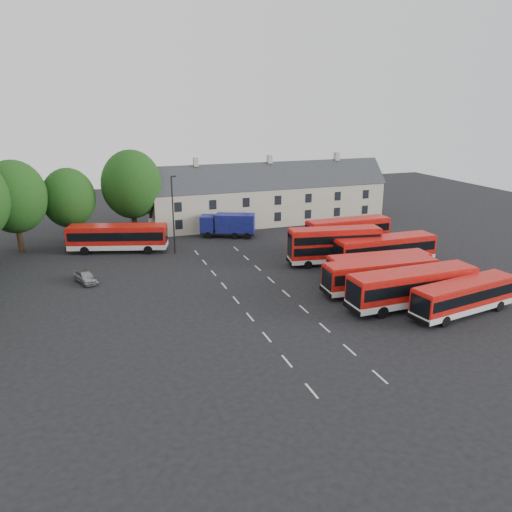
# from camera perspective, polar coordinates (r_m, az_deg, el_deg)

# --- Properties ---
(ground) EXTENTS (140.00, 140.00, 0.00)m
(ground) POSITION_cam_1_polar(r_m,az_deg,el_deg) (44.31, -1.53, -5.98)
(ground) COLOR black
(ground) RESTS_ON ground
(lane_markings) EXTENTS (5.15, 33.80, 0.01)m
(lane_markings) POSITION_cam_1_polar(r_m,az_deg,el_deg) (46.81, 0.63, -4.67)
(lane_markings) COLOR beige
(lane_markings) RESTS_ON ground
(treeline) EXTENTS (29.92, 32.59, 12.01)m
(treeline) POSITION_cam_1_polar(r_m,az_deg,el_deg) (59.67, -27.22, 4.91)
(treeline) COLOR black
(treeline) RESTS_ON ground
(terrace_houses) EXTENTS (35.70, 7.13, 10.06)m
(terrace_houses) POSITION_cam_1_polar(r_m,az_deg,el_deg) (74.93, 1.52, 6.76)
(terrace_houses) COLOR beige
(terrace_houses) RESTS_ON ground
(bus_row_a) EXTENTS (10.69, 3.98, 2.95)m
(bus_row_a) POSITION_cam_1_polar(r_m,az_deg,el_deg) (46.02, 22.73, -4.10)
(bus_row_a) COLOR silver
(bus_row_a) RESTS_ON ground
(bus_row_b) EXTENTS (12.03, 2.97, 3.39)m
(bus_row_b) POSITION_cam_1_polar(r_m,az_deg,el_deg) (45.97, 17.45, -3.20)
(bus_row_b) COLOR silver
(bus_row_b) RESTS_ON ground
(bus_row_c) EXTENTS (11.23, 3.20, 3.14)m
(bus_row_c) POSITION_cam_1_polar(r_m,az_deg,el_deg) (48.64, 14.05, -1.98)
(bus_row_c) COLOR silver
(bus_row_c) RESTS_ON ground
(bus_row_d) EXTENTS (10.56, 3.27, 2.94)m
(bus_row_d) POSITION_cam_1_polar(r_m,az_deg,el_deg) (51.33, 13.85, -1.09)
(bus_row_d) COLOR silver
(bus_row_d) RESTS_ON ground
(bus_row_e) EXTENTS (11.64, 2.80, 3.28)m
(bus_row_e) POSITION_cam_1_polar(r_m,az_deg,el_deg) (56.88, 14.50, 0.87)
(bus_row_e) COLOR silver
(bus_row_e) RESTS_ON ground
(bus_dd_south) EXTENTS (10.41, 3.98, 4.17)m
(bus_dd_south) POSITION_cam_1_polar(r_m,az_deg,el_deg) (56.01, 8.94, 1.39)
(bus_dd_south) COLOR silver
(bus_dd_south) RESTS_ON ground
(bus_dd_north) EXTENTS (10.28, 2.48, 4.21)m
(bus_dd_north) POSITION_cam_1_polar(r_m,az_deg,el_deg) (60.51, 10.43, 2.52)
(bus_dd_north) COLOR silver
(bus_dd_north) RESTS_ON ground
(bus_north) EXTENTS (11.94, 5.93, 3.30)m
(bus_north) POSITION_cam_1_polar(r_m,az_deg,el_deg) (62.39, -15.52, 2.22)
(bus_north) COLOR silver
(bus_north) RESTS_ON ground
(box_truck) EXTENTS (7.49, 4.98, 3.15)m
(box_truck) POSITION_cam_1_polar(r_m,az_deg,el_deg) (67.01, -3.16, 3.66)
(box_truck) COLOR black
(box_truck) RESTS_ON ground
(silver_car) EXTENTS (2.63, 3.93, 1.24)m
(silver_car) POSITION_cam_1_polar(r_m,az_deg,el_deg) (53.04, -18.94, -2.25)
(silver_car) COLOR #989A9F
(silver_car) RESTS_ON ground
(lamppost) EXTENTS (0.65, 0.31, 9.31)m
(lamppost) POSITION_cam_1_polar(r_m,az_deg,el_deg) (59.61, -9.44, 4.90)
(lamppost) COLOR black
(lamppost) RESTS_ON ground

